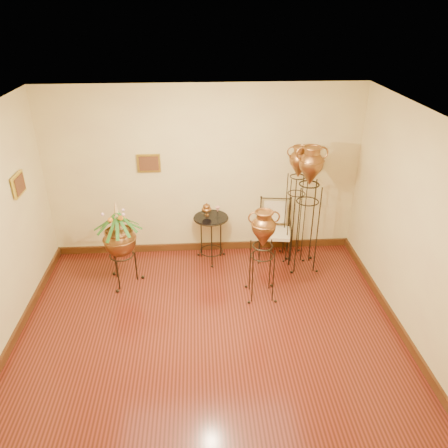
{
  "coord_description": "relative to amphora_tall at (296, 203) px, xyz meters",
  "views": [
    {
      "loc": [
        -0.09,
        -4.06,
        3.9
      ],
      "look_at": [
        0.25,
        1.3,
        1.1
      ],
      "focal_mm": 35.0,
      "sensor_mm": 36.0,
      "label": 1
    }
  ],
  "objects": [
    {
      "name": "ground",
      "position": [
        -1.45,
        -2.15,
        -1.0
      ],
      "size": [
        5.0,
        5.0,
        0.0
      ],
      "primitive_type": "plane",
      "color": "maroon",
      "rests_on": "ground"
    },
    {
      "name": "room_shell",
      "position": [
        -1.45,
        -2.14,
        0.74
      ],
      "size": [
        5.02,
        5.02,
        2.81
      ],
      "color": "#ECE698",
      "rests_on": "ground"
    },
    {
      "name": "amphora_tall",
      "position": [
        0.0,
        0.0,
        0.0
      ],
      "size": [
        0.49,
        0.49,
        1.95
      ],
      "rotation": [
        0.0,
        0.0,
        -0.36
      ],
      "color": "black",
      "rests_on": "ground"
    },
    {
      "name": "amphora_mid",
      "position": [
        0.11,
        -0.3,
        0.03
      ],
      "size": [
        0.58,
        0.58,
        2.04
      ],
      "rotation": [
        0.0,
        0.0,
        0.33
      ],
      "color": "black",
      "rests_on": "ground"
    },
    {
      "name": "amphora_short",
      "position": [
        -0.67,
        -1.03,
        -0.3
      ],
      "size": [
        0.56,
        0.56,
        1.4
      ],
      "rotation": [
        0.0,
        0.0,
        0.43
      ],
      "color": "black",
      "rests_on": "ground"
    },
    {
      "name": "planter_urn",
      "position": [
        -2.71,
        -0.57,
        -0.22
      ],
      "size": [
        0.95,
        0.95,
        1.39
      ],
      "rotation": [
        0.0,
        0.0,
        -0.35
      ],
      "color": "black",
      "rests_on": "ground"
    },
    {
      "name": "armchair",
      "position": [
        -0.31,
        0.0,
        -0.49
      ],
      "size": [
        0.63,
        0.6,
        1.0
      ],
      "rotation": [
        0.0,
        0.0,
        -0.14
      ],
      "color": "black",
      "rests_on": "ground"
    },
    {
      "name": "side_table",
      "position": [
        -1.35,
        0.0,
        -0.58
      ],
      "size": [
        0.55,
        0.55,
        1.0
      ],
      "rotation": [
        0.0,
        0.0,
        0.01
      ],
      "color": "black",
      "rests_on": "ground"
    }
  ]
}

